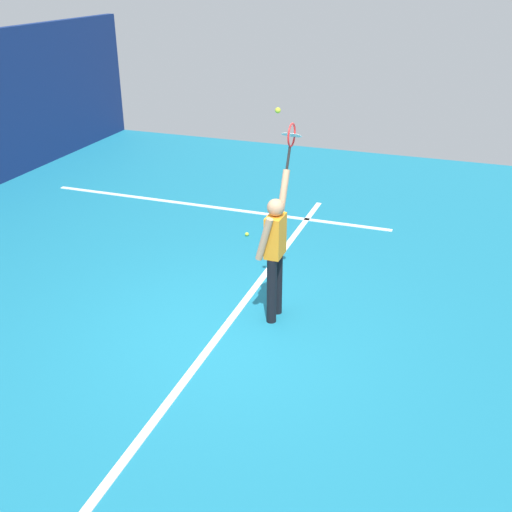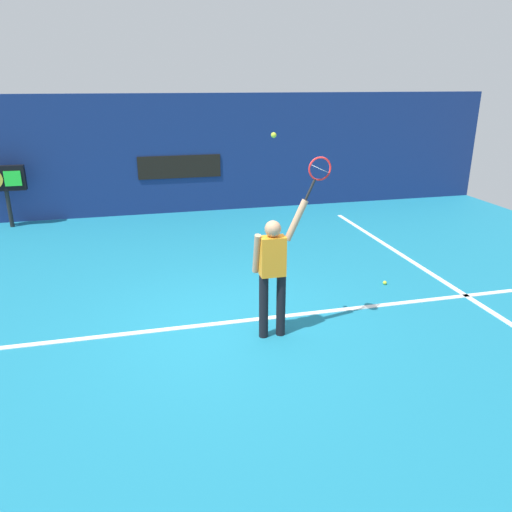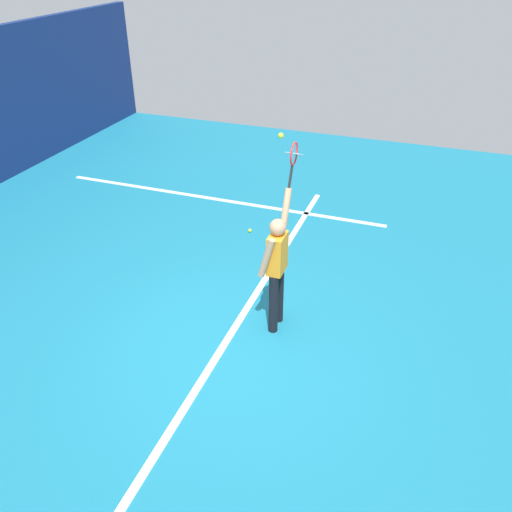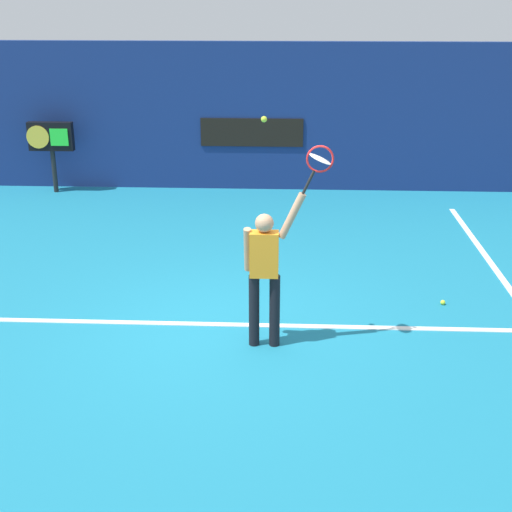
# 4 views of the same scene
# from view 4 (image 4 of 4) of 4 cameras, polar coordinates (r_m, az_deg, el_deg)

# --- Properties ---
(ground_plane) EXTENTS (18.00, 18.00, 0.00)m
(ground_plane) POSITION_cam_4_polar(r_m,az_deg,el_deg) (9.31, -2.57, -5.76)
(ground_plane) COLOR teal
(back_wall) EXTENTS (18.00, 0.20, 3.12)m
(back_wall) POSITION_cam_4_polar(r_m,az_deg,el_deg) (15.53, -0.31, 11.07)
(back_wall) COLOR navy
(back_wall) RESTS_ON ground_plane
(sponsor_banner_center) EXTENTS (2.20, 0.03, 0.60)m
(sponsor_banner_center) POSITION_cam_4_polar(r_m,az_deg,el_deg) (15.46, -0.34, 9.86)
(sponsor_banner_center) COLOR black
(court_baseline) EXTENTS (10.00, 0.10, 0.01)m
(court_baseline) POSITION_cam_4_polar(r_m,az_deg,el_deg) (9.38, -2.53, -5.50)
(court_baseline) COLOR white
(court_baseline) RESTS_ON ground_plane
(court_sideline) EXTENTS (0.10, 7.00, 0.01)m
(court_sideline) POSITION_cam_4_polar(r_m,az_deg,el_deg) (11.57, 18.92, -1.46)
(court_sideline) COLOR white
(court_sideline) RESTS_ON ground_plane
(tennis_player) EXTENTS (0.73, 0.31, 1.96)m
(tennis_player) POSITION_cam_4_polar(r_m,az_deg,el_deg) (8.47, 0.71, -1.01)
(tennis_player) COLOR black
(tennis_player) RESTS_ON ground_plane
(tennis_racket) EXTENTS (0.42, 0.27, 0.62)m
(tennis_racket) POSITION_cam_4_polar(r_m,az_deg,el_deg) (8.08, 5.04, 7.52)
(tennis_racket) COLOR black
(tennis_ball) EXTENTS (0.07, 0.07, 0.07)m
(tennis_ball) POSITION_cam_4_polar(r_m,az_deg,el_deg) (7.97, 0.65, 10.89)
(tennis_ball) COLOR #CCE033
(scoreboard_clock) EXTENTS (0.96, 0.20, 1.51)m
(scoreboard_clock) POSITION_cam_4_polar(r_m,az_deg,el_deg) (15.87, -16.11, 8.98)
(scoreboard_clock) COLOR black
(scoreboard_clock) RESTS_ON ground_plane
(spare_ball) EXTENTS (0.07, 0.07, 0.07)m
(spare_ball) POSITION_cam_4_polar(r_m,az_deg,el_deg) (10.28, 14.73, -3.61)
(spare_ball) COLOR #CCE033
(spare_ball) RESTS_ON ground_plane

